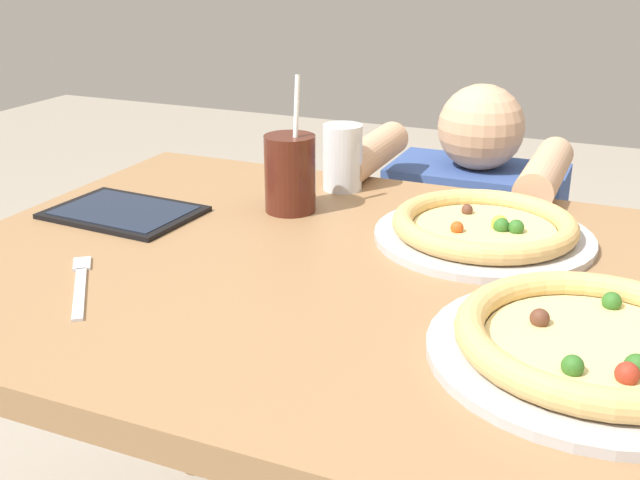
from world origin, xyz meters
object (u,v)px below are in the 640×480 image
pizza_near (595,343)px  drink_cup_colored (290,173)px  water_cup_clear (343,156)px  diner_seated (467,296)px  tablet (124,212)px  pizza_far (484,229)px  fork (80,283)px

pizza_near → drink_cup_colored: 0.61m
water_cup_clear → diner_seated: (0.17, 0.36, -0.41)m
pizza_near → tablet: size_ratio=1.46×
pizza_near → tablet: 0.79m
pizza_near → diner_seated: (-0.31, 0.83, -0.36)m
tablet → pizza_far: bearing=11.8°
pizza_near → fork: pizza_near is taller
pizza_near → pizza_far: size_ratio=1.09×
pizza_far → pizza_near: bearing=-58.7°
diner_seated → drink_cup_colored: bearing=-112.5°
pizza_near → diner_seated: diner_seated is taller
fork → drink_cup_colored: bearing=71.6°
pizza_near → pizza_far: bearing=121.3°
water_cup_clear → diner_seated: size_ratio=0.13×
pizza_near → drink_cup_colored: bearing=148.3°
water_cup_clear → pizza_far: bearing=-28.0°
pizza_near → fork: 0.65m
fork → diner_seated: bearing=69.2°
water_cup_clear → tablet: water_cup_clear is taller
tablet → diner_seated: 0.86m
water_cup_clear → tablet: 0.40m
pizza_far → fork: 0.60m
tablet → pizza_near: bearing=-13.9°
diner_seated → water_cup_clear: bearing=-115.9°
diner_seated → fork: bearing=-110.8°
pizza_far → tablet: pizza_far is taller
water_cup_clear → diner_seated: bearing=64.1°
diner_seated → tablet: bearing=-125.7°
water_cup_clear → fork: (-0.16, -0.53, -0.06)m
pizza_near → water_cup_clear: 0.68m
pizza_far → water_cup_clear: (-0.30, 0.16, 0.04)m
pizza_near → fork: bearing=-174.3°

